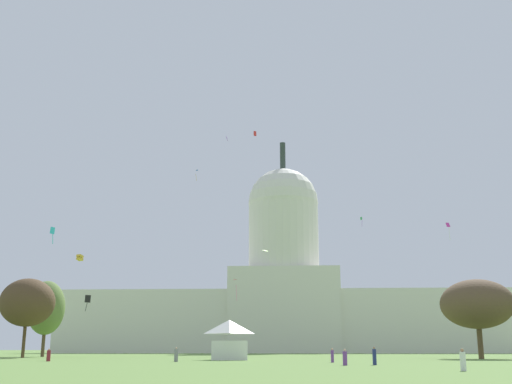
% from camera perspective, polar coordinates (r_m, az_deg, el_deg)
% --- Properties ---
extents(capitol_building, '(137.31, 24.91, 67.15)m').
position_cam_1_polar(capitol_building, '(197.54, 2.58, -9.47)').
color(capitol_building, silver).
rests_on(capitol_building, ground_plane).
extents(event_tent, '(5.66, 6.03, 5.36)m').
position_cam_1_polar(event_tent, '(88.39, -2.46, -13.26)').
color(event_tent, white).
rests_on(event_tent, ground_plane).
extents(tree_west_near, '(8.79, 9.20, 13.81)m').
position_cam_1_polar(tree_west_near, '(125.04, -18.53, -9.95)').
color(tree_west_near, brown).
rests_on(tree_west_near, ground_plane).
extents(tree_east_mid, '(14.52, 14.47, 11.81)m').
position_cam_1_polar(tree_east_mid, '(102.55, 19.43, -9.58)').
color(tree_east_mid, brown).
rests_on(tree_east_mid, ground_plane).
extents(tree_west_far, '(13.31, 12.90, 12.96)m').
position_cam_1_polar(tree_west_far, '(113.24, -20.06, -9.41)').
color(tree_west_far, '#4C3823').
rests_on(tree_west_far, ground_plane).
extents(person_purple_front_center, '(0.48, 0.48, 1.54)m').
position_cam_1_polar(person_purple_front_center, '(62.19, 8.08, -14.69)').
color(person_purple_front_center, '#703D93').
rests_on(person_purple_front_center, ground_plane).
extents(person_white_edge_west, '(0.60, 0.60, 1.58)m').
position_cam_1_polar(person_white_edge_west, '(49.34, 18.28, -14.35)').
color(person_white_edge_west, silver).
rests_on(person_white_edge_west, ground_plane).
extents(person_maroon_mid_right, '(0.59, 0.59, 1.53)m').
position_cam_1_polar(person_maroon_mid_right, '(83.79, -18.32, -13.92)').
color(person_maroon_mid_right, maroon).
rests_on(person_maroon_mid_right, ground_plane).
extents(person_purple_mid_left, '(0.48, 0.48, 1.60)m').
position_cam_1_polar(person_purple_mid_left, '(74.15, 6.95, -14.55)').
color(person_purple_mid_left, '#703D93').
rests_on(person_purple_mid_left, ground_plane).
extents(person_navy_near_tent, '(0.52, 0.52, 1.73)m').
position_cam_1_polar(person_navy_near_tent, '(63.95, 10.71, -14.48)').
color(person_navy_near_tent, navy).
rests_on(person_navy_near_tent, ground_plane).
extents(person_grey_lawn_far_left, '(0.64, 0.64, 1.69)m').
position_cam_1_polar(person_grey_lawn_far_left, '(77.82, -7.26, -14.49)').
color(person_grey_lawn_far_left, gray).
rests_on(person_grey_lawn_far_left, ground_plane).
extents(kite_magenta_mid, '(0.97, 0.70, 3.59)m').
position_cam_1_polar(kite_magenta_mid, '(130.29, 17.06, -3.03)').
color(kite_magenta_mid, '#D1339E').
extents(kite_red_high, '(0.66, 0.70, 1.25)m').
position_cam_1_polar(kite_red_high, '(148.37, -0.09, 5.33)').
color(kite_red_high, red).
extents(kite_black_low, '(0.82, 0.32, 2.30)m').
position_cam_1_polar(kite_black_low, '(94.06, -15.04, -9.42)').
color(kite_black_low, black).
extents(kite_violet_high, '(0.35, 1.15, 0.99)m').
position_cam_1_polar(kite_violet_high, '(155.85, -2.67, 4.90)').
color(kite_violet_high, purple).
extents(kite_blue_high, '(0.78, 1.19, 2.90)m').
position_cam_1_polar(kite_blue_high, '(180.83, -5.50, 1.77)').
color(kite_blue_high, blue).
extents(kite_lime_mid, '(1.48, 1.69, 0.37)m').
position_cam_1_polar(kite_lime_mid, '(132.09, 1.01, -5.55)').
color(kite_lime_mid, '#8CD133').
extents(kite_gold_mid, '(1.27, 1.31, 1.19)m').
position_cam_1_polar(kite_gold_mid, '(125.59, -15.71, -5.76)').
color(kite_gold_mid, gold).
extents(kite_pink_low, '(1.02, 1.39, 3.64)m').
position_cam_1_polar(kite_pink_low, '(119.26, -1.71, -8.28)').
color(kite_pink_low, pink).
extents(kite_green_mid, '(0.45, 0.59, 2.55)m').
position_cam_1_polar(kite_green_mid, '(166.11, 9.55, -2.49)').
color(kite_green_mid, green).
extents(kite_cyan_low, '(0.45, 0.55, 2.06)m').
position_cam_1_polar(kite_cyan_low, '(79.90, -18.00, -3.46)').
color(kite_cyan_low, '#33BCDB').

